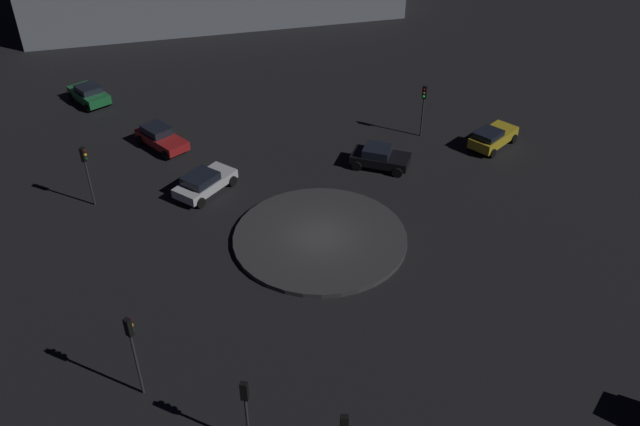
{
  "coord_description": "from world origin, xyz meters",
  "views": [
    {
      "loc": [
        -21.93,
        -21.13,
        23.52
      ],
      "look_at": [
        0.0,
        0.0,
        1.89
      ],
      "focal_mm": 37.15,
      "sensor_mm": 36.0,
      "label": 1
    }
  ],
  "objects_px": {
    "traffic_light_southwest_near": "(246,401)",
    "car_white": "(204,182)",
    "car_green": "(89,94)",
    "traffic_light_east": "(424,101)",
    "car_black": "(380,157)",
    "car_yellow": "(492,137)",
    "traffic_light_west": "(132,342)",
    "car_red": "(161,137)",
    "traffic_light_northwest": "(86,165)"
  },
  "relations": [
    {
      "from": "car_yellow",
      "to": "car_white",
      "type": "bearing_deg",
      "value": 150.13
    },
    {
      "from": "traffic_light_west",
      "to": "traffic_light_northwest",
      "type": "xyz_separation_m",
      "value": [
        6.24,
        14.68,
        -0.29
      ]
    },
    {
      "from": "car_white",
      "to": "traffic_light_northwest",
      "type": "distance_m",
      "value": 7.16
    },
    {
      "from": "car_white",
      "to": "traffic_light_east",
      "type": "xyz_separation_m",
      "value": [
        15.64,
        -5.41,
        2.04
      ]
    },
    {
      "from": "car_black",
      "to": "traffic_light_southwest_near",
      "type": "relative_size",
      "value": 1.15
    },
    {
      "from": "car_red",
      "to": "traffic_light_northwest",
      "type": "distance_m",
      "value": 8.08
    },
    {
      "from": "car_yellow",
      "to": "car_white",
      "type": "height_order",
      "value": "car_yellow"
    },
    {
      "from": "car_black",
      "to": "traffic_light_west",
      "type": "height_order",
      "value": "traffic_light_west"
    },
    {
      "from": "traffic_light_east",
      "to": "traffic_light_southwest_near",
      "type": "xyz_separation_m",
      "value": [
        -26.0,
        -10.8,
        -0.12
      ]
    },
    {
      "from": "car_green",
      "to": "traffic_light_east",
      "type": "xyz_separation_m",
      "value": [
        13.94,
        -22.39,
        2.03
      ]
    },
    {
      "from": "car_black",
      "to": "traffic_light_west",
      "type": "bearing_deg",
      "value": -103.88
    },
    {
      "from": "car_yellow",
      "to": "car_black",
      "type": "relative_size",
      "value": 0.93
    },
    {
      "from": "car_white",
      "to": "traffic_light_southwest_near",
      "type": "bearing_deg",
      "value": -132.32
    },
    {
      "from": "car_red",
      "to": "car_white",
      "type": "bearing_deg",
      "value": -11.79
    },
    {
      "from": "car_green",
      "to": "traffic_light_east",
      "type": "bearing_deg",
      "value": -144.67
    },
    {
      "from": "car_red",
      "to": "traffic_light_west",
      "type": "height_order",
      "value": "traffic_light_west"
    },
    {
      "from": "car_white",
      "to": "traffic_light_southwest_near",
      "type": "relative_size",
      "value": 1.19
    },
    {
      "from": "car_white",
      "to": "car_green",
      "type": "relative_size",
      "value": 1.11
    },
    {
      "from": "car_black",
      "to": "traffic_light_northwest",
      "type": "xyz_separation_m",
      "value": [
        -15.84,
        9.87,
        2.13
      ]
    },
    {
      "from": "traffic_light_northwest",
      "to": "traffic_light_east",
      "type": "bearing_deg",
      "value": 36.79
    },
    {
      "from": "car_red",
      "to": "traffic_light_northwest",
      "type": "relative_size",
      "value": 1.07
    },
    {
      "from": "car_red",
      "to": "car_black",
      "type": "relative_size",
      "value": 1.01
    },
    {
      "from": "car_red",
      "to": "car_white",
      "type": "distance_m",
      "value": 7.09
    },
    {
      "from": "traffic_light_southwest_near",
      "to": "car_white",
      "type": "bearing_deg",
      "value": 25.35
    },
    {
      "from": "traffic_light_west",
      "to": "traffic_light_east",
      "type": "distance_m",
      "value": 28.05
    },
    {
      "from": "traffic_light_east",
      "to": "car_white",
      "type": "bearing_deg",
      "value": -32.43
    },
    {
      "from": "car_black",
      "to": "traffic_light_west",
      "type": "relative_size",
      "value": 0.96
    },
    {
      "from": "car_red",
      "to": "car_white",
      "type": "relative_size",
      "value": 0.98
    },
    {
      "from": "car_yellow",
      "to": "traffic_light_west",
      "type": "bearing_deg",
      "value": -179.08
    },
    {
      "from": "car_green",
      "to": "traffic_light_northwest",
      "type": "xyz_separation_m",
      "value": [
        -7.34,
        -13.12,
        2.12
      ]
    },
    {
      "from": "traffic_light_southwest_near",
      "to": "car_black",
      "type": "bearing_deg",
      "value": -5.67
    },
    {
      "from": "traffic_light_west",
      "to": "car_red",
      "type": "bearing_deg",
      "value": 44.17
    },
    {
      "from": "car_yellow",
      "to": "traffic_light_southwest_near",
      "type": "distance_m",
      "value": 28.99
    },
    {
      "from": "car_black",
      "to": "traffic_light_east",
      "type": "distance_m",
      "value": 5.84
    },
    {
      "from": "car_yellow",
      "to": "car_green",
      "type": "bearing_deg",
      "value": 120.3
    },
    {
      "from": "traffic_light_northwest",
      "to": "car_black",
      "type": "bearing_deg",
      "value": 28.42
    },
    {
      "from": "car_black",
      "to": "traffic_light_east",
      "type": "xyz_separation_m",
      "value": [
        5.44,
        0.6,
        2.04
      ]
    },
    {
      "from": "traffic_light_northwest",
      "to": "traffic_light_southwest_near",
      "type": "xyz_separation_m",
      "value": [
        -4.72,
        -20.07,
        -0.21
      ]
    },
    {
      "from": "traffic_light_west",
      "to": "traffic_light_southwest_near",
      "type": "distance_m",
      "value": 5.62
    },
    {
      "from": "car_black",
      "to": "traffic_light_west",
      "type": "xyz_separation_m",
      "value": [
        -22.09,
        -4.81,
        2.43
      ]
    },
    {
      "from": "car_green",
      "to": "traffic_light_southwest_near",
      "type": "height_order",
      "value": "traffic_light_southwest_near"
    },
    {
      "from": "car_yellow",
      "to": "traffic_light_southwest_near",
      "type": "relative_size",
      "value": 1.07
    },
    {
      "from": "traffic_light_west",
      "to": "traffic_light_east",
      "type": "bearing_deg",
      "value": 2.36
    },
    {
      "from": "car_green",
      "to": "traffic_light_west",
      "type": "height_order",
      "value": "traffic_light_west"
    },
    {
      "from": "car_red",
      "to": "traffic_light_southwest_near",
      "type": "bearing_deg",
      "value": -26.62
    },
    {
      "from": "car_black",
      "to": "traffic_light_east",
      "type": "relative_size",
      "value": 1.1
    },
    {
      "from": "car_green",
      "to": "traffic_light_west",
      "type": "relative_size",
      "value": 0.9
    },
    {
      "from": "car_yellow",
      "to": "traffic_light_west",
      "type": "relative_size",
      "value": 0.89
    },
    {
      "from": "traffic_light_west",
      "to": "traffic_light_southwest_near",
      "type": "relative_size",
      "value": 1.2
    },
    {
      "from": "car_yellow",
      "to": "traffic_light_east",
      "type": "relative_size",
      "value": 1.02
    }
  ]
}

